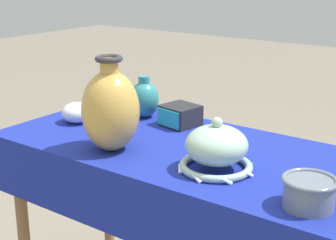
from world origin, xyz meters
TOP-DOWN VIEW (x-y plane):
  - display_table at (0.00, -0.01)m, footprint 1.26×0.58m
  - vase_tall_bulbous at (-0.18, -0.16)m, footprint 0.18×0.18m
  - vase_dome_bell at (0.17, -0.11)m, footprint 0.22×0.22m
  - mosaic_tile_box at (-0.15, 0.17)m, footprint 0.14×0.14m
  - jar_round_teal at (-0.31, 0.17)m, footprint 0.11×0.11m
  - bowl_shallow_porcelain at (-0.47, -0.02)m, footprint 0.11×0.11m
  - cup_wide_slate at (0.47, -0.18)m, footprint 0.13×0.13m

SIDE VIEW (x-z plane):
  - display_table at x=0.00m, z-range 0.30..1.07m
  - mosaic_tile_box at x=-0.15m, z-range 0.77..0.85m
  - bowl_shallow_porcelain at x=-0.47m, z-range 0.77..0.85m
  - cup_wide_slate at x=0.47m, z-range 0.78..0.85m
  - vase_dome_bell at x=0.17m, z-range 0.75..0.91m
  - jar_round_teal at x=-0.31m, z-range 0.76..0.92m
  - vase_tall_bulbous at x=-0.18m, z-range 0.75..1.05m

